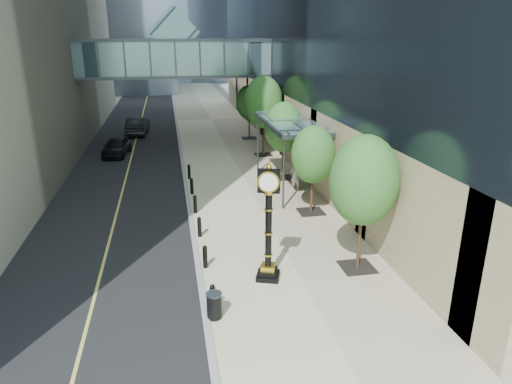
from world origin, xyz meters
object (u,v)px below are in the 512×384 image
(pedestrian, at_px, (295,176))
(car_near, at_px, (117,146))
(street_clock, at_px, (268,231))
(car_far, at_px, (138,125))
(trash_bin, at_px, (214,306))

(pedestrian, xyz_separation_m, car_near, (-11.94, 11.41, -0.22))
(street_clock, bearing_deg, car_near, 128.86)
(street_clock, relative_size, car_far, 0.93)
(trash_bin, distance_m, car_near, 24.91)
(trash_bin, bearing_deg, pedestrian, 63.34)
(street_clock, distance_m, pedestrian, 11.39)
(pedestrian, bearing_deg, car_near, -56.29)
(pedestrian, xyz_separation_m, car_far, (-10.67, 19.85, -0.12))
(trash_bin, relative_size, pedestrian, 0.49)
(car_near, relative_size, car_far, 0.85)
(car_far, bearing_deg, street_clock, 106.90)
(trash_bin, bearing_deg, car_near, 102.66)
(pedestrian, relative_size, car_near, 0.43)
(trash_bin, height_order, pedestrian, pedestrian)
(car_near, height_order, car_far, car_far)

